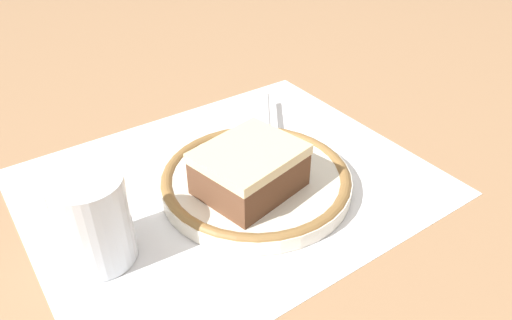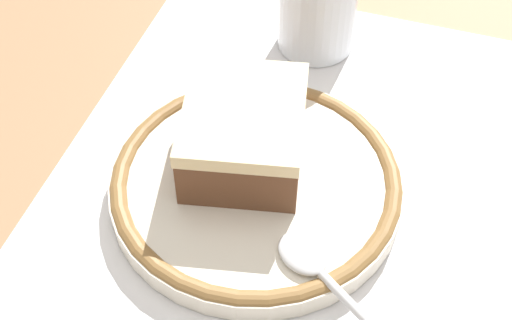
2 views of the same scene
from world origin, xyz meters
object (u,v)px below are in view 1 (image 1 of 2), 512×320
at_px(spoon, 269,129).
at_px(cup, 95,225).
at_px(cake_slice, 254,168).
at_px(plate, 256,180).

relative_size(spoon, cup, 1.36).
bearing_deg(cake_slice, spoon, -134.22).
distance_m(plate, cake_slice, 0.04).
bearing_deg(plate, cup, 1.06).
bearing_deg(cup, spoon, -164.03).
xyz_separation_m(spoon, cup, (0.24, 0.07, 0.02)).
distance_m(plate, spoon, 0.09).
bearing_deg(cake_slice, cup, -4.08).
bearing_deg(plate, spoon, -134.68).
bearing_deg(cup, plate, -178.94).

